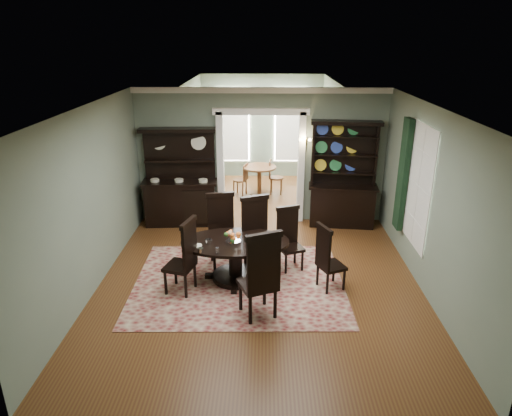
{
  "coord_description": "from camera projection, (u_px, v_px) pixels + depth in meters",
  "views": [
    {
      "loc": [
        0.09,
        -6.87,
        4.03
      ],
      "look_at": [
        -0.06,
        0.6,
        1.19
      ],
      "focal_mm": 32.0,
      "sensor_mm": 36.0,
      "label": 1
    }
  ],
  "objects": [
    {
      "name": "dining_table",
      "position": [
        235.0,
        253.0,
        7.87
      ],
      "size": [
        1.91,
        1.79,
        0.73
      ],
      "rotation": [
        0.0,
        0.0,
        0.04
      ],
      "color": "black",
      "rests_on": "rug"
    },
    {
      "name": "chair_end_left",
      "position": [
        185.0,
        255.0,
        7.39
      ],
      "size": [
        0.57,
        0.59,
        1.31
      ],
      "rotation": [
        0.0,
        0.0,
        1.29
      ],
      "color": "black",
      "rests_on": "rug"
    },
    {
      "name": "chair_far_mid",
      "position": [
        256.0,
        232.0,
        8.18
      ],
      "size": [
        0.65,
        0.63,
        1.37
      ],
      "rotation": [
        0.0,
        0.0,
        3.52
      ],
      "color": "black",
      "rests_on": "rug"
    },
    {
      "name": "chair_near",
      "position": [
        261.0,
        274.0,
        6.65
      ],
      "size": [
        0.7,
        0.68,
        1.45
      ],
      "rotation": [
        0.0,
        0.0,
        0.41
      ],
      "color": "black",
      "rests_on": "rug"
    },
    {
      "name": "welsh_dresser",
      "position": [
        343.0,
        189.0,
        10.08
      ],
      "size": [
        1.54,
        0.68,
        2.34
      ],
      "rotation": [
        0.0,
        0.0,
        -0.09
      ],
      "color": "black",
      "rests_on": "floor"
    },
    {
      "name": "right_window",
      "position": [
        411.0,
        181.0,
        8.1
      ],
      "size": [
        0.15,
        1.47,
        2.12
      ],
      "color": "white",
      "rests_on": "wall_right"
    },
    {
      "name": "room",
      "position": [
        259.0,
        198.0,
        7.33
      ],
      "size": [
        5.51,
        6.01,
        3.01
      ],
      "color": "brown",
      "rests_on": "ground"
    },
    {
      "name": "parlor_chair_right",
      "position": [
        274.0,
        176.0,
        12.23
      ],
      "size": [
        0.4,
        0.39,
        0.91
      ],
      "rotation": [
        0.0,
        0.0,
        -1.66
      ],
      "color": "brown",
      "rests_on": "parlor_floor"
    },
    {
      "name": "doorway_trim",
      "position": [
        261.0,
        151.0,
        10.08
      ],
      "size": [
        2.08,
        0.25,
        2.57
      ],
      "color": "white",
      "rests_on": "floor"
    },
    {
      "name": "chair_end_right",
      "position": [
        327.0,
        256.0,
        7.51
      ],
      "size": [
        0.55,
        0.56,
        1.16
      ],
      "rotation": [
        0.0,
        0.0,
        -1.15
      ],
      "color": "black",
      "rests_on": "rug"
    },
    {
      "name": "centerpiece",
      "position": [
        233.0,
        240.0,
        7.69
      ],
      "size": [
        1.28,
        0.83,
        0.21
      ],
      "color": "silver",
      "rests_on": "dining_table"
    },
    {
      "name": "chair_far_right",
      "position": [
        289.0,
        236.0,
        8.27
      ],
      "size": [
        0.55,
        0.53,
        1.16
      ],
      "rotation": [
        0.0,
        0.0,
        3.51
      ],
      "color": "black",
      "rests_on": "rug"
    },
    {
      "name": "parlor_table",
      "position": [
        259.0,
        177.0,
        12.01
      ],
      "size": [
        0.87,
        0.87,
        0.81
      ],
      "color": "brown",
      "rests_on": "parlor_floor"
    },
    {
      "name": "wall_sconce",
      "position": [
        305.0,
        141.0,
        9.82
      ],
      "size": [
        0.27,
        0.21,
        0.21
      ],
      "color": "gold",
      "rests_on": "back_wall_right"
    },
    {
      "name": "rug",
      "position": [
        239.0,
        282.0,
        7.92
      ],
      "size": [
        3.65,
        2.92,
        0.01
      ],
      "primitive_type": "cube",
      "rotation": [
        0.0,
        0.0,
        0.02
      ],
      "color": "maroon",
      "rests_on": "floor"
    },
    {
      "name": "parlor_chair_left",
      "position": [
        242.0,
        178.0,
        12.09
      ],
      "size": [
        0.4,
        0.39,
        0.87
      ],
      "rotation": [
        0.0,
        0.0,
        1.25
      ],
      "color": "brown",
      "rests_on": "parlor_floor"
    },
    {
      "name": "sideboard",
      "position": [
        180.0,
        191.0,
        10.18
      ],
      "size": [
        1.67,
        0.68,
        2.16
      ],
      "rotation": [
        0.0,
        0.0,
        0.06
      ],
      "color": "black",
      "rests_on": "floor"
    },
    {
      "name": "parlor",
      "position": [
        262.0,
        133.0,
        12.48
      ],
      "size": [
        3.51,
        3.5,
        3.01
      ],
      "color": "brown",
      "rests_on": "ground"
    },
    {
      "name": "chair_far_left",
      "position": [
        222.0,
        227.0,
        8.4
      ],
      "size": [
        0.59,
        0.57,
        1.35
      ],
      "rotation": [
        0.0,
        0.0,
        3.37
      ],
      "color": "black",
      "rests_on": "rug"
    }
  ]
}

